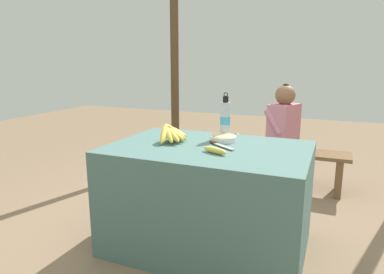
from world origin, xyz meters
TOP-DOWN VIEW (x-y plane):
  - ground_plane at (0.00, 0.00)m, footprint 12.00×12.00m
  - market_counter at (0.00, 0.00)m, footprint 1.30×0.88m
  - banana_bunch_ripe at (-0.29, 0.02)m, footprint 0.19×0.35m
  - serving_bowl at (0.04, 0.17)m, footprint 0.19×0.19m
  - water_bottle at (0.02, 0.28)m, footprint 0.08×0.08m
  - loose_banana_front at (0.10, -0.16)m, footprint 0.18×0.11m
  - knife at (0.06, 0.03)m, footprint 0.22×0.16m
  - wooden_bench at (0.20, 1.39)m, footprint 1.47×0.32m
  - seated_vendor at (0.25, 1.37)m, footprint 0.47×0.43m
  - banana_bunch_green at (-0.17, 1.39)m, footprint 0.20×0.34m
  - support_post_near at (-1.11, 1.80)m, footprint 0.10×0.10m

SIDE VIEW (x-z plane):
  - ground_plane at x=0.00m, z-range 0.00..0.00m
  - wooden_bench at x=0.20m, z-range 0.13..0.53m
  - market_counter at x=0.00m, z-range 0.00..0.72m
  - banana_bunch_green at x=-0.17m, z-range 0.39..0.54m
  - seated_vendor at x=0.25m, z-range 0.08..1.14m
  - knife at x=0.06m, z-range 0.72..0.74m
  - loose_banana_front at x=0.10m, z-range 0.72..0.76m
  - serving_bowl at x=0.04m, z-range 0.72..0.77m
  - banana_bunch_ripe at x=-0.29m, z-range 0.72..0.85m
  - water_bottle at x=0.02m, z-range 0.69..1.02m
  - support_post_near at x=-1.11m, z-range 0.00..2.23m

